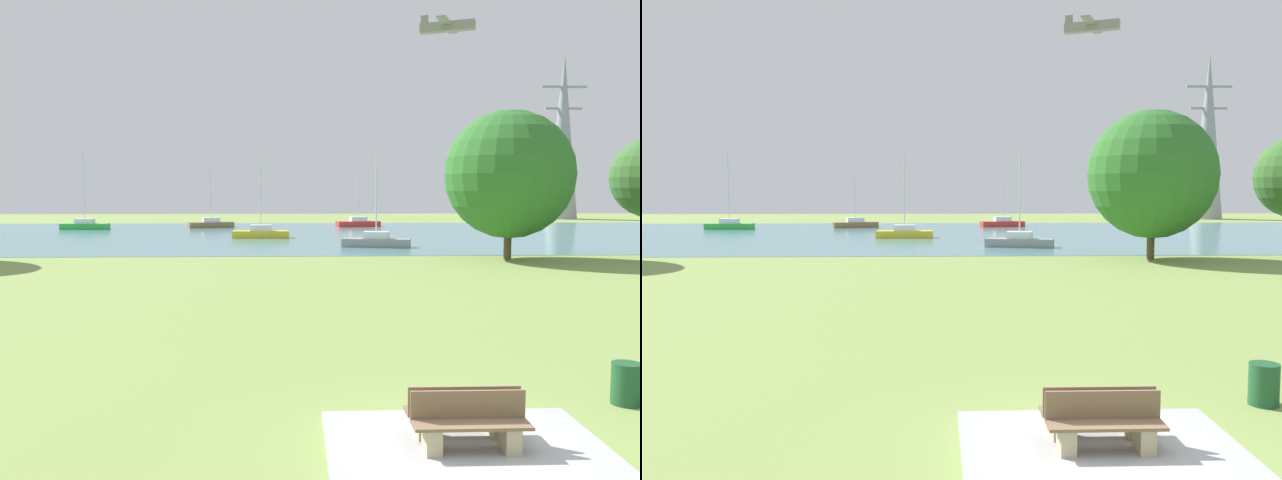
{
  "view_description": "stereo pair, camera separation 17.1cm",
  "coord_description": "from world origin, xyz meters",
  "views": [
    {
      "loc": [
        -2.69,
        -9.9,
        4.09
      ],
      "look_at": [
        -1.49,
        19.95,
        1.79
      ],
      "focal_mm": 36.63,
      "sensor_mm": 36.0,
      "label": 1
    },
    {
      "loc": [
        -2.52,
        -9.9,
        4.09
      ],
      "look_at": [
        -1.49,
        19.95,
        1.79
      ],
      "focal_mm": 36.63,
      "sensor_mm": 36.0,
      "label": 2
    }
  ],
  "objects": [
    {
      "name": "sailboat_green",
      "position": [
        -24.26,
        58.2,
        0.48
      ],
      "size": [
        4.91,
        1.9,
        7.93
      ],
      "color": "green",
      "rests_on": "water_surface"
    },
    {
      "name": "electricity_pylon",
      "position": [
        35.07,
        80.99,
        11.54
      ],
      "size": [
        6.4,
        4.4,
        23.05
      ],
      "color": "gray",
      "rests_on": "ground"
    },
    {
      "name": "bench_facing_water",
      "position": [
        0.0,
        0.27,
        0.47
      ],
      "size": [
        1.8,
        0.48,
        0.89
      ],
      "color": "tan",
      "rests_on": "concrete_pad"
    },
    {
      "name": "ground_plane",
      "position": [
        0.0,
        22.0,
        0.0
      ],
      "size": [
        160.0,
        160.0,
        0.0
      ],
      "primitive_type": "plane",
      "color": "#7F994C"
    },
    {
      "name": "bench_facing_inland",
      "position": [
        0.0,
        -0.27,
        0.47
      ],
      "size": [
        1.8,
        0.48,
        0.89
      ],
      "color": "tan",
      "rests_on": "concrete_pad"
    },
    {
      "name": "tree_east_near",
      "position": [
        9.86,
        27.82,
        4.99
      ],
      "size": [
        7.49,
        7.49,
        8.74
      ],
      "color": "brown",
      "rests_on": "ground"
    },
    {
      "name": "water_surface",
      "position": [
        0.0,
        50.0,
        0.01
      ],
      "size": [
        140.0,
        40.0,
        0.02
      ],
      "primitive_type": "cube",
      "color": "teal",
      "rests_on": "ground"
    },
    {
      "name": "light_aircraft",
      "position": [
        15.32,
        67.54,
        23.21
      ],
      "size": [
        6.32,
        8.16,
        2.1
      ],
      "color": "gray"
    },
    {
      "name": "sailboat_red",
      "position": [
        4.41,
        61.94,
        0.45
      ],
      "size": [
        5.01,
        2.46,
        5.58
      ],
      "color": "red",
      "rests_on": "water_surface"
    },
    {
      "name": "sailboat_yellow",
      "position": [
        -5.51,
        45.54,
        0.46
      ],
      "size": [
        4.82,
        1.57,
        7.05
      ],
      "color": "yellow",
      "rests_on": "water_surface"
    },
    {
      "name": "sailboat_brown",
      "position": [
        -11.64,
        60.72,
        0.45
      ],
      "size": [
        5.03,
        2.98,
        6.11
      ],
      "color": "brown",
      "rests_on": "water_surface"
    },
    {
      "name": "sailboat_gray",
      "position": [
        3.17,
        36.28,
        0.46
      ],
      "size": [
        5.02,
        2.68,
        6.54
      ],
      "color": "gray",
      "rests_on": "water_surface"
    },
    {
      "name": "litter_bin",
      "position": [
        3.65,
        2.05,
        0.4
      ],
      "size": [
        0.56,
        0.56,
        0.8
      ],
      "primitive_type": "cylinder",
      "color": "#1E512D",
      "rests_on": "ground"
    },
    {
      "name": "concrete_pad",
      "position": [
        0.0,
        0.0,
        0.05
      ],
      "size": [
        4.4,
        3.2,
        0.1
      ],
      "primitive_type": "cube",
      "color": "#A6A6A6",
      "rests_on": "ground"
    }
  ]
}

